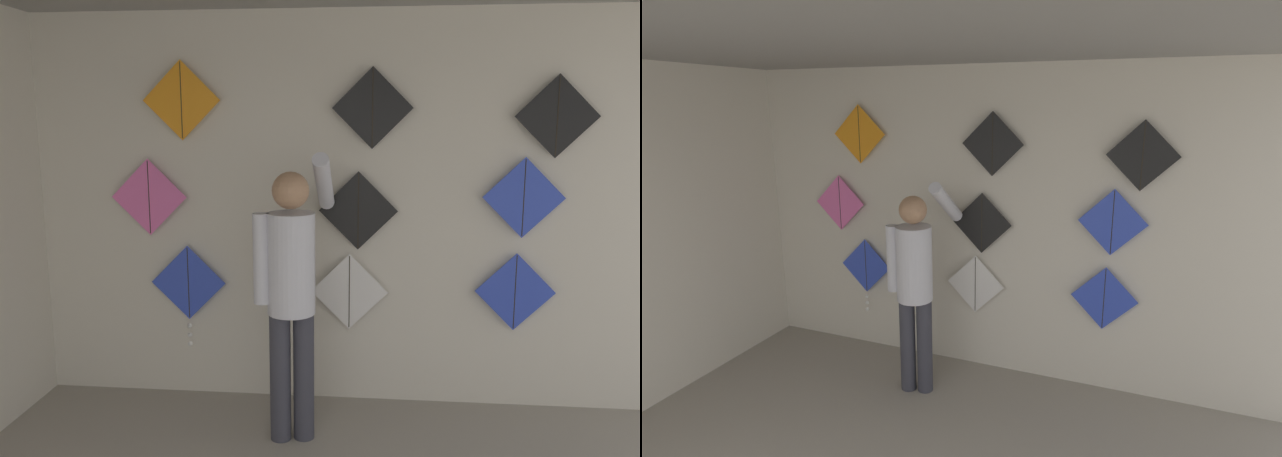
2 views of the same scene
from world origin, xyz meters
TOP-DOWN VIEW (x-y plane):
  - back_panel at (0.00, 4.17)m, footprint 5.38×0.06m
  - shopkeeper at (-0.34, 3.52)m, footprint 0.46×0.68m
  - kite_0 at (-1.18, 4.08)m, footprint 0.55×0.04m
  - kite_1 at (0.00, 4.08)m, footprint 0.55×0.01m
  - kite_2 at (1.16, 4.08)m, footprint 0.55×0.01m
  - kite_3 at (-1.45, 4.08)m, footprint 0.55×0.01m
  - kite_4 at (0.06, 4.08)m, footprint 0.55×0.01m
  - kite_5 at (1.18, 4.08)m, footprint 0.55×0.01m
  - kite_6 at (-1.18, 4.08)m, footprint 0.55×0.01m
  - kite_7 at (0.15, 4.08)m, footprint 0.55×0.01m
  - kite_8 at (1.37, 4.08)m, footprint 0.55×0.01m

SIDE VIEW (x-z plane):
  - kite_0 at x=-1.18m, z-range 0.45..1.21m
  - kite_1 at x=0.00m, z-range 0.56..1.11m
  - kite_2 at x=1.16m, z-range 0.59..1.14m
  - shopkeeper at x=-0.34m, z-range 0.12..1.98m
  - back_panel at x=0.00m, z-range 0.00..2.80m
  - kite_4 at x=0.06m, z-range 1.15..1.70m
  - kite_3 at x=-1.45m, z-range 1.23..1.78m
  - kite_5 at x=1.18m, z-range 1.25..1.81m
  - kite_8 at x=1.37m, z-range 1.80..2.35m
  - kite_7 at x=0.15m, z-range 1.85..2.41m
  - kite_6 at x=-1.18m, z-range 1.91..2.46m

